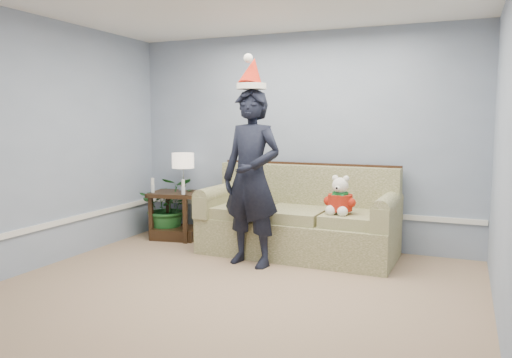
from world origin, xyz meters
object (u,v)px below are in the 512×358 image
Objects in this scene: teddy_bear at (340,200)px; houseplant at (168,206)px; side_table at (177,220)px; sofa at (299,222)px; man at (251,178)px; table_lamp at (183,162)px.

houseplant is at bearing 176.84° from teddy_bear.
teddy_bear reaches higher than side_table.
sofa is 5.25× the size of teddy_bear.
sofa is 1.79m from side_table.
man is 4.40× the size of teddy_bear.
teddy_bear is (2.33, -0.36, 0.47)m from side_table.
sofa reaches higher than houseplant.
side_table is (-1.78, 0.11, -0.13)m from sofa.
sofa is 0.95m from man.
table_lamp is at bearing 159.62° from man.
houseplant is at bearing -179.09° from table_lamp.
table_lamp is 1.60m from man.
side_table is 0.89× the size of houseplant.
sofa is 2.76× the size of houseplant.
teddy_bear is (0.89, 0.41, -0.25)m from man.
man reaches higher than houseplant.
teddy_bear is at bearing -9.33° from houseplant.
man is at bearing -148.87° from teddy_bear.
teddy_bear is at bearing -10.42° from table_lamp.
teddy_bear is at bearing -22.59° from sofa.
sofa reaches higher than side_table.
sofa is at bearing 73.84° from man.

